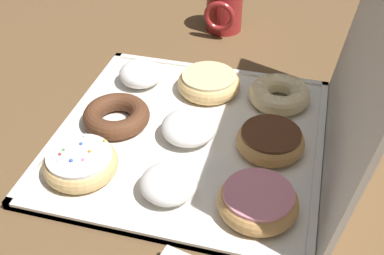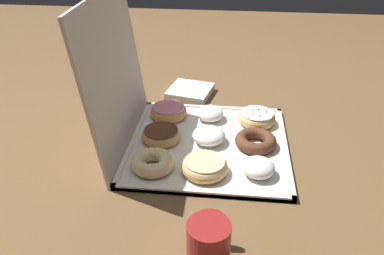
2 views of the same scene
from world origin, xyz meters
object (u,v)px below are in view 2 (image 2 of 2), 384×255
Objects in this scene: glazed_ring_donut_3 at (204,166)px; powdered_filled_donut_4 at (208,135)px; sprinkle_donut_2 at (257,118)px; coffee_mug at (209,243)px; napkin_stack at (190,92)px; powdered_filled_donut_0 at (258,167)px; cruller_donut_6 at (153,162)px; chocolate_cake_ring_donut_1 at (256,141)px; pink_frosted_donut_8 at (169,112)px; donut_box at (208,144)px; chocolate_frosted_donut_7 at (161,135)px; powdered_filled_donut_5 at (210,113)px.

powdered_filled_donut_4 is at bearing 0.01° from glazed_ring_donut_3.
sprinkle_donut_2 is 1.10× the size of coffee_mug.
sprinkle_donut_2 is 0.81× the size of napkin_stack.
powdered_filled_donut_4 is (0.14, 0.00, 0.00)m from glazed_ring_donut_3.
powdered_filled_donut_0 is 0.58× the size of napkin_stack.
glazed_ring_donut_3 is 1.13× the size of coffee_mug.
cruller_donut_6 is 0.79× the size of napkin_stack.
chocolate_cake_ring_donut_1 is 0.13m from powdered_filled_donut_4.
powdered_filled_donut_0 is at bearing 178.99° from sprinkle_donut_2.
powdered_filled_donut_0 is 0.72× the size of chocolate_cake_ring_donut_1.
powdered_filled_donut_0 is 0.72× the size of pink_frosted_donut_8.
powdered_filled_donut_4 is (0.01, 0.00, 0.03)m from donut_box.
cruller_donut_6 is at bearing 134.14° from sprinkle_donut_2.
chocolate_cake_ring_donut_1 is at bearing 177.02° from sprinkle_donut_2.
chocolate_frosted_donut_7 is (0.13, 0.00, -0.00)m from cruller_donut_6.
powdered_filled_donut_5 is at bearing -43.62° from chocolate_frosted_donut_7.
powdered_filled_donut_0 reaches higher than powdered_filled_donut_5.
glazed_ring_donut_3 is 0.13m from cruller_donut_6.
powdered_filled_donut_5 reaches higher than chocolate_cake_ring_donut_1.
sprinkle_donut_2 is at bearing -46.98° from donut_box.
coffee_mug is at bearing -176.43° from powdered_filled_donut_5.
glazed_ring_donut_3 reaches higher than donut_box.
glazed_ring_donut_3 is 1.42× the size of powdered_filled_donut_5.
coffee_mug is at bearing -175.71° from powdered_filled_donut_4.
donut_box is 0.14m from chocolate_frosted_donut_7.
cruller_donut_6 is at bearing -179.20° from chocolate_frosted_donut_7.
glazed_ring_donut_3 is 0.19m from chocolate_frosted_donut_7.
donut_box is 0.13m from chocolate_cake_ring_donut_1.
chocolate_frosted_donut_7 is 0.44m from coffee_mug.
pink_frosted_donut_8 is (0.27, 0.00, -0.00)m from cruller_donut_6.
coffee_mug reaches higher than napkin_stack.
powdered_filled_donut_0 is 0.70× the size of glazed_ring_donut_3.
cruller_donut_6 is at bearing -179.44° from pink_frosted_donut_8.
pink_frosted_donut_8 reaches higher than glazed_ring_donut_3.
cruller_donut_6 reaches higher than chocolate_frosted_donut_7.
powdered_filled_donut_5 is at bearing 1.28° from powdered_filled_donut_4.
donut_box is 4.78× the size of powdered_filled_donut_4.
coffee_mug is 0.73× the size of napkin_stack.
donut_box is at bearing 4.05° from coffee_mug.
donut_box is 0.19m from cruller_donut_6.
coffee_mug is 0.74m from napkin_stack.
pink_frosted_donut_8 reaches higher than chocolate_frosted_donut_7.
glazed_ring_donut_3 is at bearing 136.28° from chocolate_cake_ring_donut_1.
donut_box is at bearing -44.74° from cruller_donut_6.
glazed_ring_donut_3 is 1.28× the size of powdered_filled_donut_4.
cruller_donut_6 is at bearing 30.36° from coffee_mug.
coffee_mug reaches higher than powdered_filled_donut_0.
napkin_stack is (0.32, 0.09, 0.01)m from donut_box.
cruller_donut_6 is (-0.00, 0.26, -0.00)m from powdered_filled_donut_0.
napkin_stack is at bearing -5.57° from cruller_donut_6.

